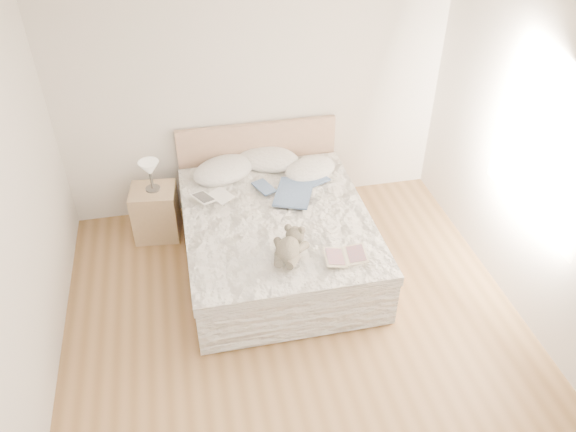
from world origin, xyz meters
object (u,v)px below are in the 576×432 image
(photo_book, at_px, (212,197))
(teddy_bear, at_px, (288,256))
(nightstand, at_px, (156,212))
(childrens_book, at_px, (345,256))
(table_lamp, at_px, (150,170))
(bed, at_px, (276,234))

(photo_book, relative_size, teddy_bear, 0.91)
(photo_book, distance_m, teddy_bear, 1.15)
(nightstand, relative_size, childrens_book, 1.50)
(table_lamp, distance_m, photo_book, 0.69)
(childrens_book, height_order, teddy_bear, teddy_bear)
(photo_book, bearing_deg, nightstand, 116.54)
(table_lamp, bearing_deg, childrens_book, -42.96)
(childrens_book, bearing_deg, table_lamp, 143.50)
(nightstand, xyz_separation_m, table_lamp, (0.01, 0.01, 0.51))
(table_lamp, distance_m, teddy_bear, 1.77)
(table_lamp, height_order, photo_book, table_lamp)
(childrens_book, bearing_deg, nightstand, 143.94)
(childrens_book, bearing_deg, bed, 125.37)
(nightstand, distance_m, table_lamp, 0.51)
(table_lamp, bearing_deg, teddy_bear, -51.68)
(table_lamp, height_order, teddy_bear, table_lamp)
(photo_book, xyz_separation_m, childrens_book, (1.01, -1.10, 0.00))
(table_lamp, xyz_separation_m, childrens_book, (1.58, -1.47, -0.16))
(bed, relative_size, nightstand, 3.83)
(nightstand, distance_m, photo_book, 0.76)
(bed, height_order, teddy_bear, bed)
(bed, height_order, photo_book, bed)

